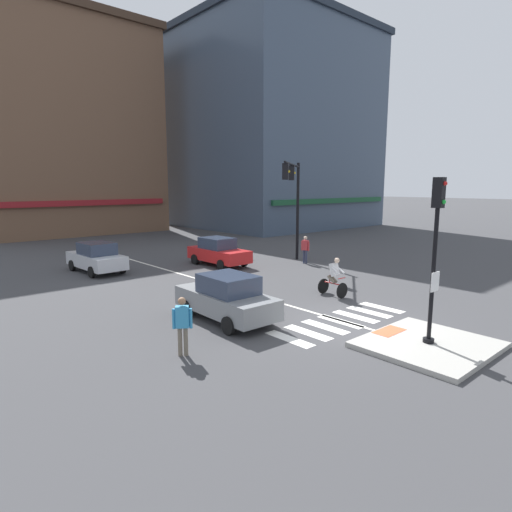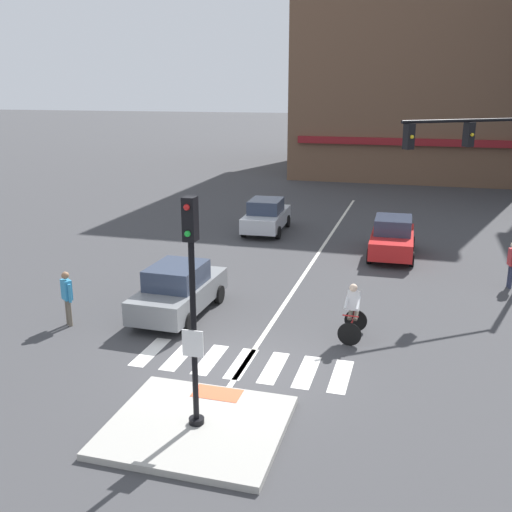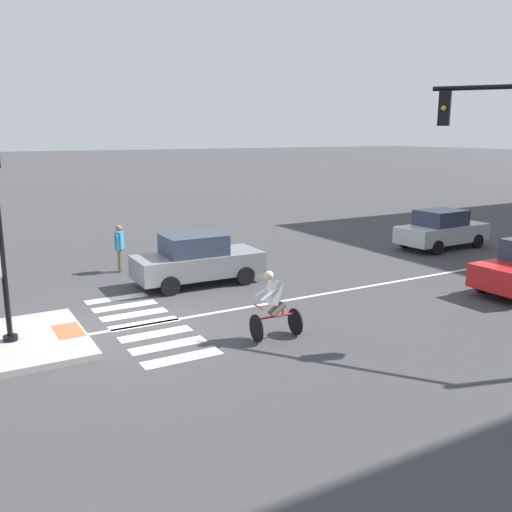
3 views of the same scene
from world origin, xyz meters
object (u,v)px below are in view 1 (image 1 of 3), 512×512
at_px(traffic_light_mast, 294,192).
at_px(car_grey_westbound_near, 227,298).
at_px(cyclist, 334,276).
at_px(signal_pole, 435,245).
at_px(pedestrian_waiting_far_side, 305,247).
at_px(car_red_eastbound_far, 218,252).
at_px(pedestrian_at_curb_left, 182,322).
at_px(car_silver_westbound_distant, 97,258).

distance_m(traffic_light_mast, car_grey_westbound_near, 11.52).
bearing_deg(cyclist, signal_pole, -114.86).
distance_m(traffic_light_mast, pedestrian_waiting_far_side, 3.41).
height_order(car_red_eastbound_far, car_grey_westbound_near, same).
xyz_separation_m(car_red_eastbound_far, pedestrian_at_curb_left, (-8.81, -10.26, 0.17)).
bearing_deg(signal_pole, car_grey_westbound_near, 115.89).
bearing_deg(cyclist, pedestrian_at_curb_left, -171.18).
bearing_deg(traffic_light_mast, car_grey_westbound_near, -148.58).
bearing_deg(car_grey_westbound_near, signal_pole, -64.11).
distance_m(signal_pole, car_grey_westbound_near, 6.93).
distance_m(traffic_light_mast, car_red_eastbound_far, 5.62).
bearing_deg(car_red_eastbound_far, car_grey_westbound_near, -124.92).
relative_size(car_red_eastbound_far, car_grey_westbound_near, 1.00).
height_order(car_grey_westbound_near, car_silver_westbound_distant, same).
height_order(car_silver_westbound_distant, pedestrian_waiting_far_side, pedestrian_waiting_far_side).
bearing_deg(cyclist, car_red_eastbound_far, 86.40).
height_order(car_silver_westbound_distant, cyclist, cyclist).
bearing_deg(cyclist, pedestrian_waiting_far_side, 51.11).
xyz_separation_m(car_silver_westbound_distant, pedestrian_at_curb_left, (-2.64, -13.00, 0.17)).
relative_size(signal_pole, pedestrian_waiting_far_side, 2.84).
bearing_deg(car_grey_westbound_near, car_red_eastbound_far, 55.08).
relative_size(signal_pole, car_grey_westbound_near, 1.15).
relative_size(car_silver_westbound_distant, pedestrian_at_curb_left, 2.50).
relative_size(signal_pole, car_silver_westbound_distant, 1.14).
bearing_deg(car_red_eastbound_far, pedestrian_at_curb_left, -130.64).
relative_size(car_red_eastbound_far, pedestrian_waiting_far_side, 2.47).
bearing_deg(traffic_light_mast, pedestrian_waiting_far_side, -10.84).
xyz_separation_m(traffic_light_mast, car_red_eastbound_far, (-3.40, 2.83, -3.46)).
distance_m(car_red_eastbound_far, cyclist, 9.00).
relative_size(traffic_light_mast, car_silver_westbound_distant, 1.45).
height_order(car_grey_westbound_near, pedestrian_waiting_far_side, pedestrian_waiting_far_side).
bearing_deg(pedestrian_waiting_far_side, cyclist, -128.89).
relative_size(car_red_eastbound_far, cyclist, 2.46).
xyz_separation_m(signal_pole, pedestrian_at_curb_left, (-5.70, 4.21, -2.02)).
xyz_separation_m(car_silver_westbound_distant, cyclist, (5.60, -11.72, 0.06)).
bearing_deg(cyclist, car_grey_westbound_near, 175.57).
xyz_separation_m(traffic_light_mast, pedestrian_waiting_far_side, (0.86, -0.17, -3.29)).
xyz_separation_m(car_red_eastbound_far, cyclist, (-0.57, -8.98, 0.06)).
distance_m(traffic_light_mast, pedestrian_at_curb_left, 14.67).
bearing_deg(cyclist, traffic_light_mast, 57.19).
bearing_deg(traffic_light_mast, pedestrian_at_curb_left, -148.68).
distance_m(signal_pole, traffic_light_mast, 13.40).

